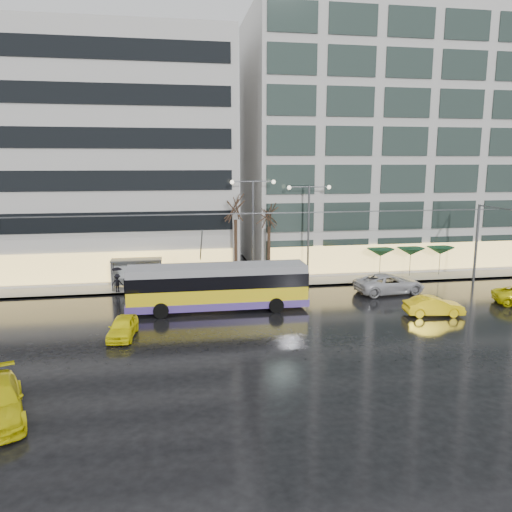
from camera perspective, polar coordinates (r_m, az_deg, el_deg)
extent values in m
plane|color=black|center=(33.89, -0.69, -7.69)|extent=(140.00, 140.00, 0.00)
cube|color=gray|center=(47.50, -0.97, -2.22)|extent=(80.00, 10.00, 0.15)
cube|color=slate|center=(42.75, 0.05, -3.68)|extent=(80.00, 0.10, 0.15)
cube|color=#B9B6B1|center=(51.92, -22.32, 10.42)|extent=(34.00, 14.00, 22.00)
cube|color=#B9B6B1|center=(56.20, 15.96, 12.30)|extent=(32.00, 14.00, 25.00)
cube|color=yellow|center=(36.63, -4.38, -4.46)|extent=(12.92, 2.80, 1.61)
cube|color=#50398E|center=(36.78, -4.37, -5.27)|extent=(12.96, 2.85, 0.54)
cube|color=black|center=(36.34, -4.41, -2.67)|extent=(12.94, 2.82, 0.97)
cube|color=gray|center=(36.18, -4.42, -1.51)|extent=(12.92, 2.80, 0.54)
cube|color=black|center=(37.46, 5.53, -2.53)|extent=(0.09, 2.47, 1.40)
cube|color=black|center=(36.44, -14.62, -3.21)|extent=(0.09, 2.47, 1.40)
cylinder|color=black|center=(38.61, 1.53, -4.55)|extent=(1.08, 0.39, 1.07)
cylinder|color=black|center=(36.07, 2.33, -5.66)|extent=(1.08, 0.39, 1.07)
cylinder|color=black|center=(37.99, -10.72, -5.00)|extent=(1.08, 0.39, 1.07)
cylinder|color=black|center=(35.41, -10.81, -6.16)|extent=(1.08, 0.39, 1.07)
cylinder|color=#595B60|center=(36.81, -6.26, 1.15)|extent=(0.10, 4.00, 2.83)
cylinder|color=#595B60|center=(37.34, -6.31, 1.28)|extent=(0.10, 4.00, 2.83)
cylinder|color=#595B60|center=(49.03, 23.87, 1.35)|extent=(0.24, 0.24, 7.00)
cube|color=#595B60|center=(46.60, 25.88, 4.97)|extent=(0.10, 5.00, 0.10)
cylinder|color=#595B60|center=(38.19, -0.59, 4.85)|extent=(42.00, 0.04, 0.04)
cylinder|color=#595B60|center=(38.68, -0.71, 4.93)|extent=(42.00, 0.04, 0.04)
cube|color=#595B60|center=(43.12, -13.50, -0.41)|extent=(4.20, 1.60, 0.12)
cube|color=silver|center=(44.06, -13.37, -1.84)|extent=(4.00, 0.05, 2.20)
cube|color=white|center=(43.56, -16.12, -2.11)|extent=(0.10, 1.40, 2.20)
cylinder|color=#595B60|center=(42.88, -16.15, -2.31)|extent=(0.10, 0.10, 2.40)
cylinder|color=#595B60|center=(44.24, -15.96, -1.91)|extent=(0.10, 0.10, 2.40)
cylinder|color=#595B60|center=(42.60, -10.80, -2.16)|extent=(0.10, 0.10, 2.40)
cylinder|color=#595B60|center=(43.97, -10.77, -1.76)|extent=(0.10, 0.10, 2.40)
cylinder|color=#595B60|center=(43.56, -0.34, 2.73)|extent=(0.18, 0.18, 9.00)
cylinder|color=#595B60|center=(43.03, -1.55, 8.51)|extent=(1.80, 0.10, 0.10)
cylinder|color=#595B60|center=(43.32, 0.84, 8.53)|extent=(1.80, 0.10, 0.10)
sphere|color=#FFF2CC|center=(42.91, -2.75, 8.43)|extent=(0.36, 0.36, 0.36)
sphere|color=#FFF2CC|center=(43.50, 2.01, 8.47)|extent=(0.36, 0.36, 0.36)
cylinder|color=#595B60|center=(44.67, 6.00, 2.55)|extent=(0.18, 0.18, 8.50)
cylinder|color=#595B60|center=(44.04, 4.97, 7.87)|extent=(1.80, 0.10, 0.10)
cylinder|color=#595B60|center=(44.53, 7.23, 7.86)|extent=(1.80, 0.10, 0.10)
sphere|color=#FFF2CC|center=(43.83, 3.82, 7.81)|extent=(0.36, 0.36, 0.36)
sphere|color=#FFF2CC|center=(44.81, 8.34, 7.79)|extent=(0.36, 0.36, 0.36)
cylinder|color=black|center=(43.80, -2.32, 0.51)|extent=(0.28, 0.28, 5.60)
cylinder|color=black|center=(44.54, 1.48, 0.23)|extent=(0.28, 0.28, 4.90)
cylinder|color=#595B60|center=(47.75, 13.98, -1.02)|extent=(0.06, 0.06, 2.20)
cone|color=#0F3A21|center=(47.53, 14.04, 0.39)|extent=(2.50, 2.50, 0.70)
cylinder|color=#595B60|center=(49.03, 17.19, -0.89)|extent=(0.06, 0.06, 2.20)
cone|color=#0F3A21|center=(48.81, 17.27, 0.49)|extent=(2.50, 2.50, 0.70)
cylinder|color=#595B60|center=(50.45, 20.23, -0.75)|extent=(0.06, 0.06, 2.20)
cone|color=#0F3A21|center=(50.24, 20.32, 0.59)|extent=(2.50, 2.50, 0.70)
imported|color=#FFF30D|center=(32.19, -14.99, -7.87)|extent=(1.92, 3.92, 1.29)
imported|color=yellow|center=(37.52, 19.64, -5.42)|extent=(4.25, 1.92, 1.35)
imported|color=silver|center=(42.69, 15.02, -3.06)|extent=(6.02, 3.18, 1.61)
imported|color=black|center=(42.27, -9.72, -2.63)|extent=(0.72, 0.53, 1.81)
imported|color=#DA486D|center=(42.08, -9.75, -1.51)|extent=(1.10, 1.11, 0.88)
imported|color=black|center=(43.82, -9.22, -2.10)|extent=(1.15, 1.11, 1.87)
imported|color=black|center=(42.54, -15.55, -2.99)|extent=(1.09, 0.77, 1.52)
imported|color=black|center=(42.32, -15.62, -1.69)|extent=(0.98, 0.98, 0.72)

